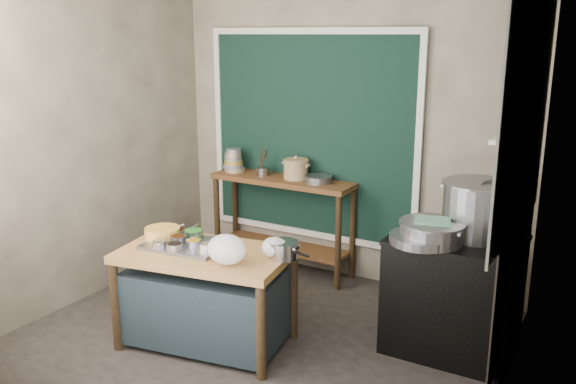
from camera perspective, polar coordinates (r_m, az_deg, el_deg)
The scene contains 30 objects.
floor at distance 4.94m, azimuth -2.66°, elevation -13.35°, with size 3.50×3.00×0.02m, color #2E2823.
back_wall at distance 5.76m, azimuth 5.38°, elevation 5.50°, with size 3.50×0.02×2.80m, color gray.
left_wall at distance 5.60m, azimuth -18.18°, elevation 4.58°, with size 0.02×3.00×2.80m, color gray.
right_wall at distance 3.82m, azimuth 19.86°, elevation -0.02°, with size 0.02×3.00×2.80m, color gray.
curtain_panel at distance 5.89m, azimuth 2.10°, elevation 5.26°, with size 2.10×0.02×1.90m, color black.
curtain_frame at distance 5.88m, azimuth 2.06°, elevation 5.25°, with size 2.22×0.03×2.02m, color beige, non-canonical shape.
tile_panel at distance 4.28m, azimuth 21.46°, elevation 7.48°, with size 0.02×1.70×1.70m, color #B2B2AA.
soot_patch at distance 4.64m, azimuth 20.40°, elevation -6.61°, with size 0.01×1.30×1.30m, color black.
wall_shelf at distance 4.62m, azimuth 20.50°, elevation 4.89°, with size 0.22×0.70×0.03m, color beige.
prep_table at distance 4.71m, azimuth -7.67°, elevation -9.77°, with size 1.25×0.72×0.75m, color #915F35.
back_counter at distance 6.03m, azimuth -0.51°, elevation -3.07°, with size 1.45×0.40×0.95m, color #573618.
stove_block at distance 4.72m, azimuth 15.18°, elevation -9.41°, with size 0.90×0.68×0.85m, color black.
stove_top at distance 4.57m, azimuth 15.55°, elevation -4.36°, with size 0.92×0.69×0.03m, color black.
condiment_tray at distance 4.67m, azimuth -9.47°, elevation -4.90°, with size 0.61×0.43×0.03m, color gray.
condiment_bowls at distance 4.67m, azimuth -9.42°, elevation -4.38°, with size 0.49×0.43×0.06m.
yellow_basin at distance 4.82m, azimuth -11.66°, elevation -3.89°, with size 0.27×0.27×0.10m, color gold.
saucepan at distance 4.37m, azimuth -0.42°, elevation -5.41°, with size 0.23×0.23×0.12m, color gray, non-canonical shape.
plastic_bag_a at distance 4.26m, azimuth -5.77°, elevation -5.36°, with size 0.28×0.24×0.21m, color white.
plastic_bag_b at distance 4.37m, azimuth -1.23°, elevation -5.22°, with size 0.20×0.17×0.15m, color white.
bowl_stack at distance 6.18m, azimuth -5.09°, elevation 2.85°, with size 0.21×0.21×0.24m.
utensil_cup at distance 6.01m, azimuth -2.38°, elevation 1.95°, with size 0.13×0.13×0.08m, color gray.
ceramic_crock at distance 5.85m, azimuth 0.75°, elevation 2.07°, with size 0.26×0.26×0.17m, color #927A4F, non-canonical shape.
wide_bowl at distance 5.72m, azimuth 2.84°, elevation 1.21°, with size 0.26×0.26×0.07m, color gray.
stock_pot at distance 4.57m, azimuth 17.24°, elevation -1.59°, with size 0.52×0.52×0.41m, color gray, non-canonical shape.
pot_lid at distance 4.55m, azimuth 18.41°, elevation -1.59°, with size 0.44×0.44×0.02m, color gray.
steamer at distance 4.39m, azimuth 13.30°, elevation -3.70°, with size 0.47×0.47×0.15m, color gray, non-canonical shape.
green_cloth at distance 4.37m, azimuth 13.36°, elevation -2.62°, with size 0.25×0.19×0.02m, color #58956F.
shallow_pan at distance 4.39m, azimuth 12.39°, elevation -4.32°, with size 0.45×0.45×0.06m, color gray.
shelf_bowl_stack at distance 4.58m, azimuth 20.50°, elevation 5.76°, with size 0.16×0.16×0.13m.
shelf_bowl_green at distance 4.82m, azimuth 20.98°, elevation 5.67°, with size 0.13×0.13×0.05m, color gray.
Camera 1 is at (2.39, -3.65, 2.31)m, focal length 38.00 mm.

